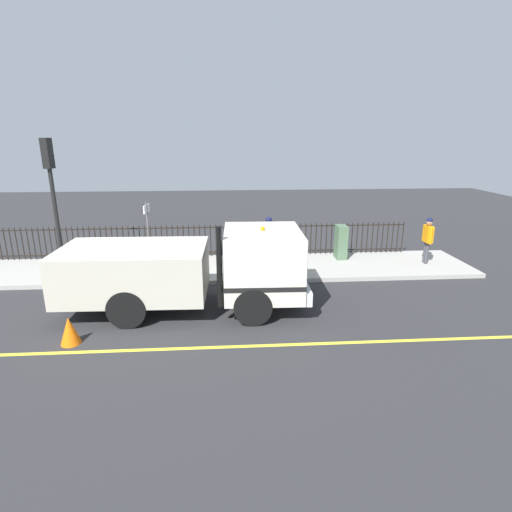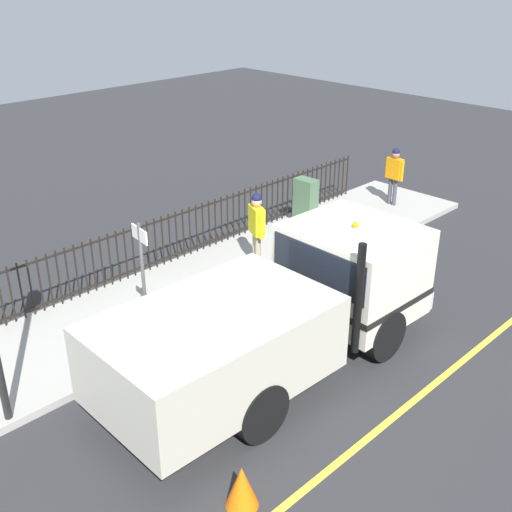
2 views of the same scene
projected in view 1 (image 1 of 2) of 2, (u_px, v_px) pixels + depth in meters
name	position (u px, v px, depth m)	size (l,w,h in m)	color
ground_plane	(124.00, 309.00, 11.04)	(50.04, 50.04, 0.00)	#2B2B2D
sidewalk_slab	(146.00, 270.00, 14.03)	(2.94, 22.74, 0.14)	#A3A099
lane_marking	(99.00, 351.00, 8.85)	(0.12, 20.47, 0.01)	yellow
work_truck	(201.00, 266.00, 10.72)	(2.45, 6.49, 2.50)	silver
worker_standing	(269.00, 237.00, 13.71)	(0.61, 0.42, 1.80)	yellow
pedestrian_distant	(428.00, 236.00, 14.28)	(0.62, 0.24, 1.66)	orange
iron_fence	(151.00, 241.00, 15.11)	(0.04, 19.37, 1.20)	black
traffic_light_near	(52.00, 183.00, 11.73)	(0.33, 0.25, 4.34)	black
utility_cabinet	(341.00, 242.00, 14.97)	(0.60, 0.36, 1.24)	#4C6B4C
traffic_cone	(70.00, 331.00, 9.11)	(0.45, 0.45, 0.64)	orange
street_sign	(148.00, 233.00, 12.33)	(0.50, 0.10, 2.50)	#4C4C4C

